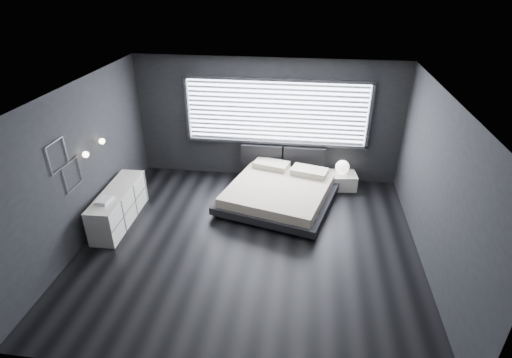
# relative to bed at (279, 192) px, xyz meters

# --- Properties ---
(room) EXTENTS (6.04, 6.00, 2.80)m
(room) POSITION_rel_bed_xyz_m (-0.40, -1.50, 1.14)
(room) COLOR black
(room) RESTS_ON ground
(window) EXTENTS (4.14, 0.09, 1.52)m
(window) POSITION_rel_bed_xyz_m (-0.20, 1.20, 1.35)
(window) COLOR white
(window) RESTS_ON ground
(headboard) EXTENTS (1.96, 0.16, 0.52)m
(headboard) POSITION_rel_bed_xyz_m (-0.01, 1.14, 0.31)
(headboard) COLOR black
(headboard) RESTS_ON ground
(sconce_near) EXTENTS (0.18, 0.11, 0.11)m
(sconce_near) POSITION_rel_bed_xyz_m (-3.28, -1.45, 1.34)
(sconce_near) COLOR silver
(sconce_near) RESTS_ON ground
(sconce_far) EXTENTS (0.18, 0.11, 0.11)m
(sconce_far) POSITION_rel_bed_xyz_m (-3.28, -0.85, 1.34)
(sconce_far) COLOR silver
(sconce_far) RESTS_ON ground
(wall_art_upper) EXTENTS (0.01, 0.48, 0.48)m
(wall_art_upper) POSITION_rel_bed_xyz_m (-3.37, -2.05, 1.59)
(wall_art_upper) COLOR #47474C
(wall_art_upper) RESTS_ON ground
(wall_art_lower) EXTENTS (0.01, 0.48, 0.48)m
(wall_art_lower) POSITION_rel_bed_xyz_m (-3.37, -1.80, 1.12)
(wall_art_lower) COLOR #47474C
(wall_art_lower) RESTS_ON ground
(bed) EXTENTS (2.64, 2.57, 0.57)m
(bed) POSITION_rel_bed_xyz_m (0.00, 0.00, 0.00)
(bed) COLOR black
(bed) RESTS_ON ground
(nightstand) EXTENTS (0.65, 0.56, 0.35)m
(nightstand) POSITION_rel_bed_xyz_m (1.38, 0.88, -0.09)
(nightstand) COLOR silver
(nightstand) RESTS_ON ground
(orb_lamp) EXTENTS (0.31, 0.31, 0.31)m
(orb_lamp) POSITION_rel_bed_xyz_m (1.35, 0.91, 0.24)
(orb_lamp) COLOR white
(orb_lamp) RESTS_ON nightstand
(dresser) EXTENTS (0.54, 1.76, 0.70)m
(dresser) POSITION_rel_bed_xyz_m (-3.05, -1.10, 0.09)
(dresser) COLOR silver
(dresser) RESTS_ON ground
(book_stack) EXTENTS (0.29, 0.35, 0.07)m
(book_stack) POSITION_rel_bed_xyz_m (-3.07, -1.52, 0.47)
(book_stack) COLOR white
(book_stack) RESTS_ON dresser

